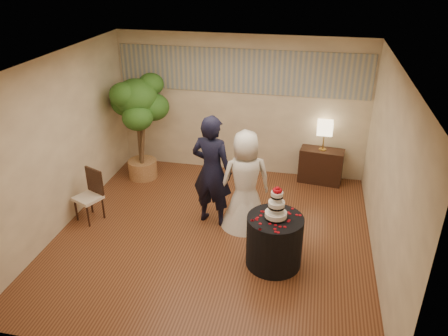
% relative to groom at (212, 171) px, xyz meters
% --- Properties ---
extents(floor, '(5.00, 5.00, 0.00)m').
position_rel_groom_xyz_m(floor, '(0.11, -0.44, -0.95)').
color(floor, brown).
rests_on(floor, ground).
extents(ceiling, '(5.00, 5.00, 0.00)m').
position_rel_groom_xyz_m(ceiling, '(0.11, -0.44, 1.85)').
color(ceiling, white).
rests_on(ceiling, wall_back).
extents(wall_back, '(5.00, 0.06, 2.80)m').
position_rel_groom_xyz_m(wall_back, '(0.11, 2.06, 0.45)').
color(wall_back, beige).
rests_on(wall_back, ground).
extents(wall_front, '(5.00, 0.06, 2.80)m').
position_rel_groom_xyz_m(wall_front, '(0.11, -2.94, 0.45)').
color(wall_front, beige).
rests_on(wall_front, ground).
extents(wall_left, '(0.06, 5.00, 2.80)m').
position_rel_groom_xyz_m(wall_left, '(-2.39, -0.44, 0.45)').
color(wall_left, beige).
rests_on(wall_left, ground).
extents(wall_right, '(0.06, 5.00, 2.80)m').
position_rel_groom_xyz_m(wall_right, '(2.61, -0.44, 0.45)').
color(wall_right, beige).
rests_on(wall_right, ground).
extents(mural_border, '(4.90, 0.02, 0.85)m').
position_rel_groom_xyz_m(mural_border, '(0.11, 2.04, 1.15)').
color(mural_border, '#97998E').
rests_on(mural_border, wall_back).
extents(groom, '(0.78, 0.60, 1.91)m').
position_rel_groom_xyz_m(groom, '(0.00, 0.00, 0.00)').
color(groom, black).
rests_on(groom, floor).
extents(bride, '(1.05, 1.04, 1.68)m').
position_rel_groom_xyz_m(bride, '(0.55, 0.01, -0.11)').
color(bride, white).
rests_on(bride, floor).
extents(cake_table, '(1.00, 1.00, 0.79)m').
position_rel_groom_xyz_m(cake_table, '(1.14, -0.93, -0.56)').
color(cake_table, black).
rests_on(cake_table, floor).
extents(wedding_cake, '(0.32, 0.32, 0.50)m').
position_rel_groom_xyz_m(wedding_cake, '(1.14, -0.93, 0.09)').
color(wedding_cake, white).
rests_on(wedding_cake, cake_table).
extents(console, '(0.87, 0.47, 0.70)m').
position_rel_groom_xyz_m(console, '(1.77, 1.84, -0.61)').
color(console, black).
rests_on(console, floor).
extents(table_lamp, '(0.29, 0.29, 0.58)m').
position_rel_groom_xyz_m(table_lamp, '(1.77, 1.84, 0.03)').
color(table_lamp, beige).
rests_on(table_lamp, console).
extents(ficus_tree, '(1.07, 1.07, 2.15)m').
position_rel_groom_xyz_m(ficus_tree, '(-1.77, 1.29, 0.12)').
color(ficus_tree, '#2C5B1C').
rests_on(ficus_tree, floor).
extents(side_chair, '(0.55, 0.56, 0.90)m').
position_rel_groom_xyz_m(side_chair, '(-2.07, -0.39, -0.51)').
color(side_chair, black).
rests_on(side_chair, floor).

